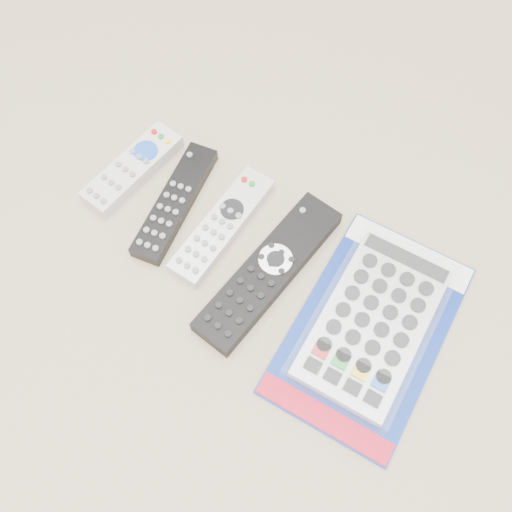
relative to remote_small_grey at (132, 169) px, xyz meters
The scene contains 5 objects.
remote_small_grey is the anchor object (origin of this frame).
remote_slim_black 0.09m from the remote_small_grey, 10.59° to the right, with size 0.07×0.20×0.02m.
remote_silver_dvd 0.17m from the remote_small_grey, ahead, with size 0.06×0.20×0.02m.
remote_large_black 0.26m from the remote_small_grey, ahead, with size 0.10×0.26×0.03m.
jumbo_remote_packaged 0.42m from the remote_small_grey, ahead, with size 0.18×0.30×0.04m.
Camera 1 is at (0.21, -0.30, 0.72)m, focal length 40.00 mm.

